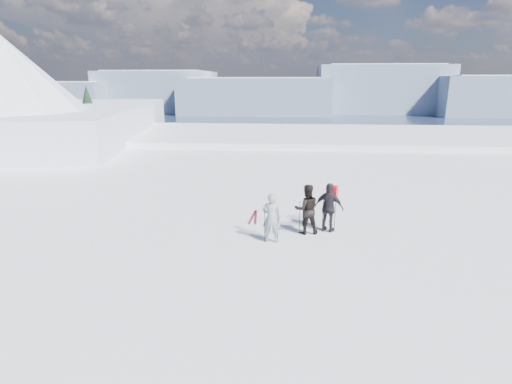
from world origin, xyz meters
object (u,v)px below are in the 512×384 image
skier_grey (271,218)px  skier_dark (307,209)px  skier_pack (329,208)px  skis_loose (254,217)px

skier_grey → skier_dark: skier_dark is taller
skier_grey → skier_pack: 2.41m
skier_dark → skier_pack: (0.84, 0.26, -0.00)m
skier_pack → skis_loose: 3.35m
skier_grey → skis_loose: size_ratio=1.04×
skier_grey → skier_pack: (2.09, 1.19, 0.05)m
skier_grey → skis_loose: skier_grey is taller
skier_dark → skier_pack: 0.88m
skier_grey → skier_pack: size_ratio=0.95×
skier_grey → skier_dark: 1.56m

